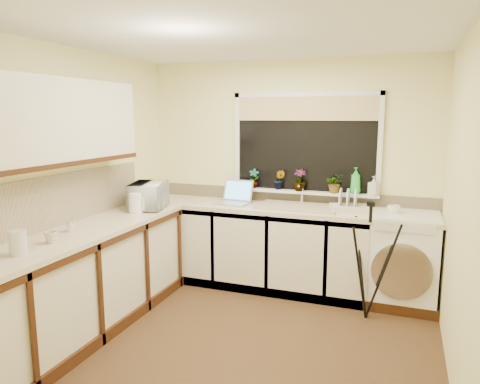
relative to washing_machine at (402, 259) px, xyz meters
name	(u,v)px	position (x,y,z in m)	size (l,w,h in m)	color
floor	(240,338)	(-1.25, -1.22, -0.46)	(3.20, 3.20, 0.00)	#503620
ceiling	(240,35)	(-1.25, -1.22, 1.99)	(3.20, 3.20, 0.00)	white
wall_back	(287,173)	(-1.25, 0.28, 0.77)	(3.20, 3.20, 0.00)	#F8F1A5
wall_front	(135,246)	(-1.25, -2.72, 0.77)	(3.20, 3.20, 0.00)	#F8F1A5
wall_left	(77,185)	(-2.85, -1.22, 0.77)	(3.00, 3.00, 0.00)	#F8F1A5
wall_right	(462,210)	(0.35, -1.22, 0.77)	(3.00, 3.00, 0.00)	#F8F1A5
base_cabinet_back	(250,246)	(-1.57, -0.02, -0.03)	(2.55, 0.60, 0.86)	silver
base_cabinet_left	(88,282)	(-2.55, -1.52, -0.03)	(0.54, 2.40, 0.86)	silver
worktop_back	(279,208)	(-1.25, -0.02, 0.42)	(3.20, 0.60, 0.04)	beige
worktop_left	(85,232)	(-2.55, -1.52, 0.42)	(0.60, 2.40, 0.04)	beige
upper_cabinet	(51,122)	(-2.69, -1.67, 1.34)	(0.28, 1.90, 0.70)	silver
splashback_left	(56,201)	(-2.84, -1.52, 0.67)	(0.02, 2.40, 0.45)	beige
splashback_back	(286,196)	(-1.25, 0.27, 0.51)	(3.20, 0.02, 0.14)	beige
window_glass	(305,144)	(-1.05, 0.26, 1.09)	(1.50, 0.02, 1.00)	black
window_blind	(306,109)	(-1.05, 0.24, 1.47)	(1.50, 0.02, 0.25)	tan
windowsill	(303,192)	(-1.05, 0.21, 0.58)	(1.60, 0.14, 0.03)	white
sink	(298,207)	(-1.05, -0.02, 0.45)	(0.82, 0.46, 0.03)	tan
faucet	(302,194)	(-1.05, 0.16, 0.56)	(0.03, 0.03, 0.24)	silver
washing_machine	(402,259)	(0.00, 0.00, 0.00)	(0.65, 0.63, 0.92)	white
laptop	(235,197)	(-1.76, 0.00, 0.51)	(0.36, 0.35, 0.25)	#A9A8B0
kettle	(136,203)	(-2.51, -0.79, 0.53)	(0.14, 0.14, 0.19)	white
dish_rack	(349,208)	(-0.53, 0.02, 0.47)	(0.37, 0.28, 0.06)	beige
tripod	(368,261)	(-0.29, -0.46, 0.09)	(0.54, 0.54, 1.10)	black
glass_jug	(18,243)	(-2.51, -2.25, 0.53)	(0.12, 0.12, 0.17)	silver
steel_jar	(71,226)	(-2.60, -1.62, 0.49)	(0.07, 0.07, 0.10)	white
microwave	(149,196)	(-2.50, -0.57, 0.57)	(0.48, 0.33, 0.27)	white
plant_a	(254,178)	(-1.60, 0.19, 0.70)	(0.11, 0.08, 0.22)	#999999
plant_b	(279,180)	(-1.31, 0.19, 0.70)	(0.12, 0.09, 0.21)	#999999
plant_c	(300,180)	(-1.08, 0.17, 0.71)	(0.13, 0.13, 0.23)	#999999
plant_d	(335,183)	(-0.70, 0.18, 0.69)	(0.18, 0.16, 0.20)	#999999
soap_bottle_green	(356,181)	(-0.50, 0.19, 0.73)	(0.11, 0.11, 0.28)	green
soap_bottle_clear	(374,186)	(-0.31, 0.18, 0.69)	(0.09, 0.09, 0.19)	#999999
cup_back	(394,210)	(-0.11, -0.02, 0.49)	(0.12, 0.12, 0.10)	white
cup_left	(51,238)	(-2.51, -1.95, 0.48)	(0.09, 0.09, 0.09)	beige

